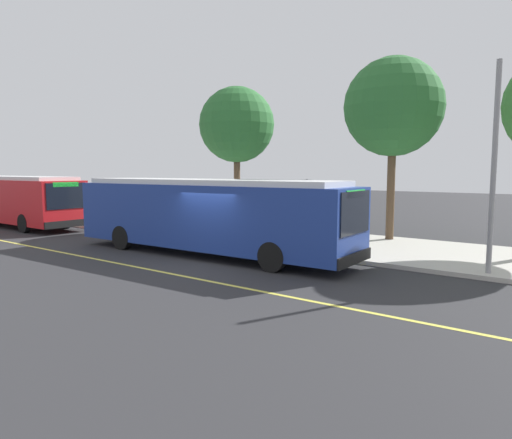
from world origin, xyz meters
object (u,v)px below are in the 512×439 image
pedestrian_commuter (241,218)px  route_sign_post (307,204)px  waiting_bench (297,228)px  transit_bus_main (207,214)px  transit_bus_second (13,199)px

pedestrian_commuter → route_sign_post: bearing=-9.3°
waiting_bench → pedestrian_commuter: pedestrian_commuter is taller
transit_bus_main → pedestrian_commuter: bearing=105.9°
transit_bus_second → pedestrian_commuter: (14.78, 3.24, -0.50)m
waiting_bench → transit_bus_second: bearing=-163.8°
transit_bus_main → transit_bus_second: bearing=179.9°
transit_bus_second → route_sign_post: size_ratio=4.22×
pedestrian_commuter → transit_bus_second: bearing=-167.6°
route_sign_post → pedestrian_commuter: route_sign_post is taller
transit_bus_main → waiting_bench: bearing=77.9°
transit_bus_second → waiting_bench: 17.48m
waiting_bench → route_sign_post: route_sign_post is taller
transit_bus_second → pedestrian_commuter: size_ratio=6.99×
waiting_bench → pedestrian_commuter: 2.61m
transit_bus_main → route_sign_post: same height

